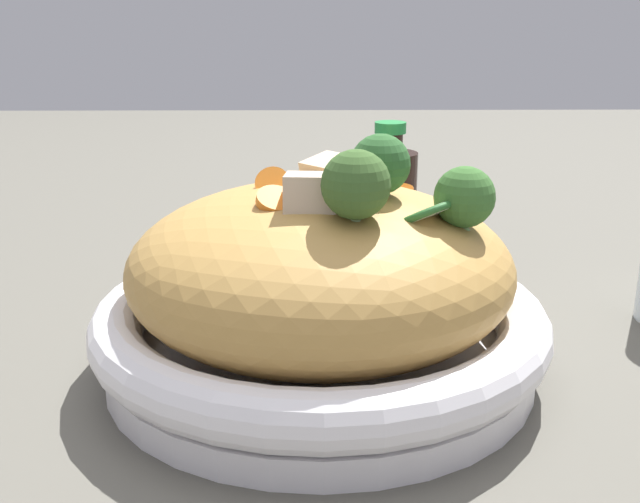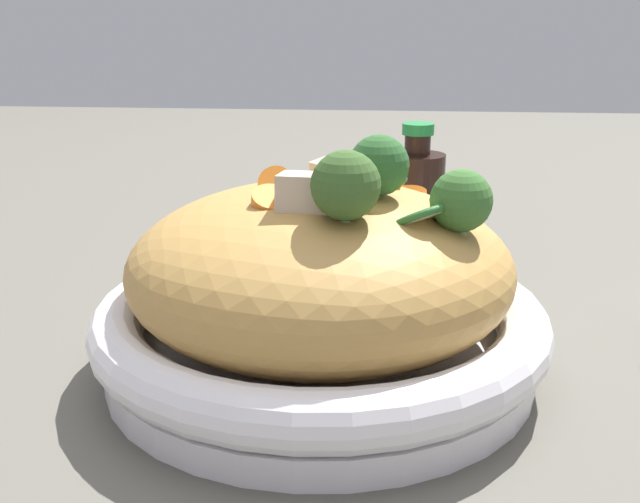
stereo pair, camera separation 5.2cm
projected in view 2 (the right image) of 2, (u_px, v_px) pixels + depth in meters
The scene contains 8 objects.
ground_plane at pixel (320, 367), 0.55m from camera, with size 3.00×3.00×0.00m, color #59564D.
serving_bowl at pixel (320, 330), 0.54m from camera, with size 0.32×0.32×0.06m.
noodle_heap at pixel (320, 267), 0.53m from camera, with size 0.27×0.27×0.12m.
broccoli_florets at pixel (392, 185), 0.47m from camera, with size 0.13×0.10×0.07m.
carrot_coins at pixel (346, 188), 0.53m from camera, with size 0.12×0.16×0.04m.
zucchini_slices at pixel (401, 200), 0.55m from camera, with size 0.07×0.19×0.04m.
chicken_chunks at pixel (323, 184), 0.53m from camera, with size 0.06×0.16×0.04m.
soy_sauce_bottle at pixel (415, 203), 0.77m from camera, with size 0.06×0.06×0.14m.
Camera 2 is at (0.05, -0.50, 0.25)m, focal length 41.92 mm.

